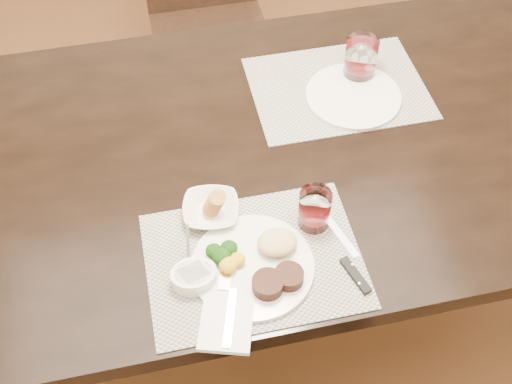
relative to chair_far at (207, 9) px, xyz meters
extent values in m
plane|color=#482D17|center=(0.00, -0.93, -0.50)|extent=(4.50, 4.50, 0.00)
cube|color=black|center=(0.00, -0.93, 0.22)|extent=(2.00, 1.00, 0.05)
cube|color=black|center=(0.92, -0.51, -0.15)|extent=(0.08, 0.08, 0.70)
cube|color=black|center=(0.00, -0.08, -0.07)|extent=(0.42, 0.42, 0.04)
cube|color=black|center=(-0.18, -0.26, -0.30)|extent=(0.04, 0.04, 0.41)
cube|color=black|center=(0.18, -0.26, -0.30)|extent=(0.04, 0.04, 0.41)
cube|color=black|center=(-0.18, 0.10, -0.30)|extent=(0.04, 0.04, 0.41)
cube|color=black|center=(0.18, 0.10, -0.30)|extent=(0.04, 0.04, 0.41)
cube|color=gray|center=(-0.09, -1.25, 0.25)|extent=(0.46, 0.34, 0.00)
cube|color=gray|center=(0.24, -0.77, 0.25)|extent=(0.46, 0.34, 0.00)
cylinder|color=silver|center=(-0.10, -1.27, 0.26)|extent=(0.26, 0.26, 0.01)
cylinder|color=black|center=(-0.08, -1.33, 0.28)|extent=(0.07, 0.07, 0.03)
cylinder|color=black|center=(-0.03, -1.32, 0.28)|extent=(0.06, 0.06, 0.03)
ellipsoid|color=tan|center=(-0.04, -1.24, 0.28)|extent=(0.09, 0.07, 0.04)
ellipsoid|color=#16410C|center=(-0.16, -1.25, 0.28)|extent=(0.04, 0.04, 0.03)
ellipsoid|color=gold|center=(-0.15, -1.27, 0.28)|extent=(0.04, 0.04, 0.03)
cube|color=silver|center=(-0.17, -1.36, 0.26)|extent=(0.15, 0.21, 0.01)
cube|color=silver|center=(-0.17, -1.38, 0.27)|extent=(0.05, 0.13, 0.01)
cube|color=silver|center=(-0.16, -1.30, 0.27)|extent=(0.04, 0.05, 0.00)
cube|color=silver|center=(0.11, -1.23, 0.25)|extent=(0.05, 0.13, 0.00)
cube|color=black|center=(0.11, -1.34, 0.26)|extent=(0.04, 0.10, 0.01)
imported|color=silver|center=(-0.16, -1.11, 0.27)|extent=(0.15, 0.15, 0.03)
cylinder|color=#A97335|center=(-0.16, -1.11, 0.29)|extent=(0.04, 0.05, 0.04)
cylinder|color=silver|center=(-0.23, -1.28, 0.27)|extent=(0.10, 0.10, 0.04)
cylinder|color=#0B340C|center=(-0.23, -1.28, 0.28)|extent=(0.08, 0.08, 0.01)
cube|color=silver|center=(-0.23, -1.21, 0.30)|extent=(0.01, 0.06, 0.05)
cylinder|color=white|center=(0.06, -1.18, 0.30)|extent=(0.07, 0.07, 0.10)
cylinder|color=#3B0507|center=(0.06, -1.18, 0.26)|extent=(0.06, 0.06, 0.02)
cylinder|color=silver|center=(0.27, -0.81, 0.26)|extent=(0.25, 0.25, 0.01)
cylinder|color=white|center=(0.31, -0.73, 0.31)|extent=(0.09, 0.09, 0.12)
cylinder|color=#3B0507|center=(0.31, -0.73, 0.27)|extent=(0.07, 0.07, 0.03)
camera|label=1|loc=(-0.25, -1.98, 1.42)|focal=45.00mm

